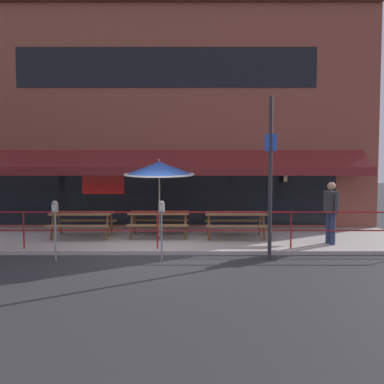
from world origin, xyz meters
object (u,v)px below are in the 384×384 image
at_px(picnic_table_left, 84,218).
at_px(street_sign_pole, 272,176).
at_px(picnic_table_centre, 160,217).
at_px(picnic_table_right, 236,218).
at_px(patio_umbrella_centre, 160,169).
at_px(parking_meter_near, 56,212).
at_px(pedestrian_walking, 332,209).
at_px(parking_meter_far, 163,212).

height_order(picnic_table_left, street_sign_pole, street_sign_pole).
bearing_deg(picnic_table_centre, picnic_table_right, -3.76).
bearing_deg(patio_umbrella_centre, street_sign_pole, -42.33).
xyz_separation_m(picnic_table_centre, patio_umbrella_centre, (0.00, 0.08, 1.47)).
height_order(picnic_table_centre, parking_meter_near, parking_meter_near).
bearing_deg(street_sign_pole, patio_umbrella_centre, 137.67).
bearing_deg(pedestrian_walking, patio_umbrella_centre, 165.97).
distance_m(picnic_table_centre, parking_meter_near, 3.48).
bearing_deg(patio_umbrella_centre, picnic_table_centre, -90.00).
bearing_deg(picnic_table_left, pedestrian_walking, -7.90).
bearing_deg(picnic_table_left, patio_umbrella_centre, 5.35).
relative_size(patio_umbrella_centre, street_sign_pole, 0.62).
relative_size(picnic_table_centre, parking_meter_far, 1.27).
bearing_deg(pedestrian_walking, parking_meter_far, -160.87).
bearing_deg(picnic_table_left, picnic_table_centre, 3.32).
xyz_separation_m(patio_umbrella_centre, parking_meter_far, (0.29, -2.77, -1.03)).
bearing_deg(parking_meter_far, parking_meter_near, 179.29).
bearing_deg(parking_meter_near, picnic_table_right, 29.15).
bearing_deg(parking_meter_near, picnic_table_centre, 50.43).
bearing_deg(picnic_table_right, street_sign_pole, -76.94).
distance_m(patio_umbrella_centre, pedestrian_walking, 5.09).
relative_size(picnic_table_centre, patio_umbrella_centre, 0.76).
height_order(picnic_table_right, pedestrian_walking, pedestrian_walking).
bearing_deg(picnic_table_right, parking_meter_far, -128.35).
xyz_separation_m(pedestrian_walking, street_sign_pole, (-1.97, -1.39, 0.93)).
bearing_deg(picnic_table_centre, patio_umbrella_centre, 90.00).
xyz_separation_m(picnic_table_left, parking_meter_far, (2.59, -2.56, 0.44)).
bearing_deg(pedestrian_walking, picnic_table_centre, 166.89).
distance_m(parking_meter_near, parking_meter_far, 2.49).
bearing_deg(parking_meter_near, parking_meter_far, -0.71).
distance_m(pedestrian_walking, parking_meter_near, 7.18).
xyz_separation_m(patio_umbrella_centre, pedestrian_walking, (4.81, -1.20, -1.12)).
bearing_deg(parking_meter_far, picnic_table_right, 51.65).
relative_size(parking_meter_near, parking_meter_far, 1.00).
xyz_separation_m(picnic_table_centre, parking_meter_far, (0.29, -2.69, 0.44)).
height_order(picnic_table_centre, patio_umbrella_centre, patio_umbrella_centre).
bearing_deg(patio_umbrella_centre, pedestrian_walking, -14.03).
bearing_deg(picnic_table_left, picnic_table_right, -0.22).
distance_m(parking_meter_far, street_sign_pole, 2.69).
bearing_deg(picnic_table_centre, street_sign_pole, -41.42).
xyz_separation_m(picnic_table_left, pedestrian_walking, (7.11, -0.99, 0.35)).
height_order(patio_umbrella_centre, pedestrian_walking, patio_umbrella_centre).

